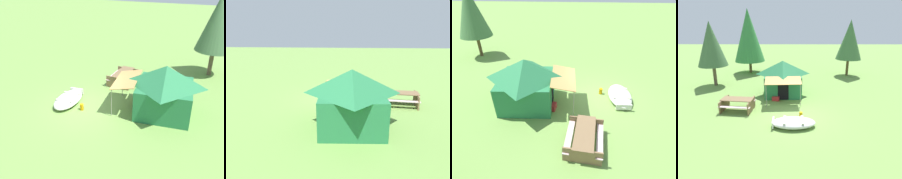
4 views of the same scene
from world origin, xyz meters
The scene contains 6 objects.
ground_plane centered at (0.00, 0.00, 0.00)m, with size 80.00×80.00×0.00m, color #6E9645.
beached_rowboat centered at (-0.13, -1.26, 0.22)m, with size 2.37×1.29×0.43m.
canvas_cabin_tent centered at (-0.87, 3.83, 1.34)m, with size 3.03×4.13×2.59m.
picnic_table centered at (-3.61, 0.83, 0.49)m, with size 2.12×1.71×0.76m.
cooler_box centered at (-1.32, 2.47, 0.15)m, with size 0.49×0.39×0.30m, color #B0262A.
fuel_can centered at (0.33, -0.22, 0.17)m, with size 0.19×0.19×0.35m, color orange.
Camera 2 is at (-0.88, 11.89, 4.07)m, focal length 32.29 mm.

